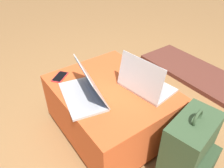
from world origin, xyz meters
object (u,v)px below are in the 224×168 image
laptop_near (85,91)px  backpack (189,152)px  laptop_far (145,83)px  cell_phone (60,77)px

laptop_near → backpack: 0.73m
backpack → laptop_far: bearing=76.1°
laptop_near → laptop_far: laptop_far is taller
laptop_far → cell_phone: bearing=32.9°
cell_phone → backpack: backpack is taller
laptop_far → cell_phone: 0.61m
laptop_far → cell_phone: size_ratio=2.41×
laptop_near → laptop_far: size_ratio=1.15×
laptop_far → cell_phone: (-0.47, -0.40, -0.05)m
cell_phone → laptop_far: bearing=3.0°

